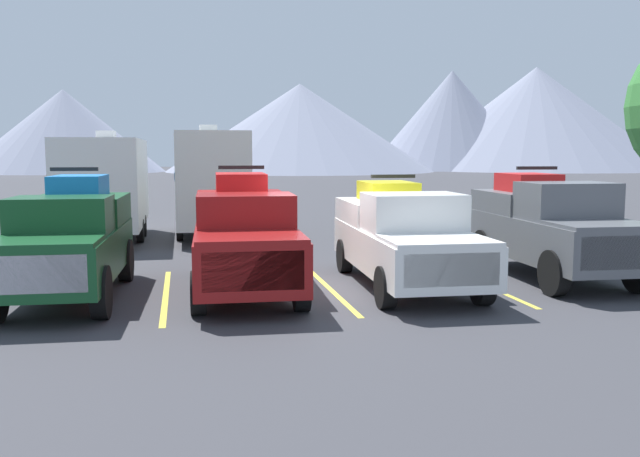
{
  "coord_description": "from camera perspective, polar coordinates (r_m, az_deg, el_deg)",
  "views": [
    {
      "loc": [
        -3.09,
        -14.22,
        2.97
      ],
      "look_at": [
        0.0,
        1.07,
        1.2
      ],
      "focal_mm": 38.29,
      "sensor_mm": 36.0,
      "label": 1
    }
  ],
  "objects": [
    {
      "name": "pickup_truck_b",
      "position": [
        14.76,
        -6.38,
        -0.49
      ],
      "size": [
        2.36,
        5.94,
        2.65
      ],
      "color": "maroon",
      "rests_on": "ground"
    },
    {
      "name": "lot_stripe_e",
      "position": [
        17.72,
        23.38,
        -3.7
      ],
      "size": [
        0.12,
        5.5,
        0.01
      ],
      "primitive_type": "cube",
      "color": "gold",
      "rests_on": "ground"
    },
    {
      "name": "ground_plane",
      "position": [
        14.85,
        0.82,
        -5.06
      ],
      "size": [
        240.0,
        240.0,
        0.0
      ],
      "primitive_type": "plane",
      "color": "#38383D"
    },
    {
      "name": "pickup_truck_d",
      "position": [
        16.95,
        18.75,
        0.24
      ],
      "size": [
        2.37,
        5.43,
        2.6
      ],
      "color": "#595B60",
      "rests_on": "ground"
    },
    {
      "name": "lot_stripe_d",
      "position": [
        16.0,
        13.06,
        -4.38
      ],
      "size": [
        0.12,
        5.5,
        0.01
      ],
      "primitive_type": "cube",
      "color": "gold",
      "rests_on": "ground"
    },
    {
      "name": "lot_stripe_b",
      "position": [
        14.6,
        -12.76,
        -5.41
      ],
      "size": [
        0.12,
        5.5,
        0.01
      ],
      "primitive_type": "cube",
      "color": "gold",
      "rests_on": "ground"
    },
    {
      "name": "camper_trailer_a",
      "position": [
        23.76,
        -17.55,
        3.68
      ],
      "size": [
        2.52,
        7.45,
        3.67
      ],
      "color": "white",
      "rests_on": "ground"
    },
    {
      "name": "mountain_ridge",
      "position": [
        102.76,
        -7.52,
        8.96
      ],
      "size": [
        156.06,
        43.99,
        17.27
      ],
      "color": "gray",
      "rests_on": "ground"
    },
    {
      "name": "lot_stripe_c",
      "position": [
        14.92,
        0.76,
        -5.0
      ],
      "size": [
        0.12,
        5.5,
        0.01
      ],
      "primitive_type": "cube",
      "color": "gold",
      "rests_on": "ground"
    },
    {
      "name": "pickup_truck_c",
      "position": [
        15.26,
        6.93,
        -0.53
      ],
      "size": [
        2.4,
        5.95,
        2.43
      ],
      "color": "white",
      "rests_on": "ground"
    },
    {
      "name": "pickup_truck_a",
      "position": [
        14.79,
        -20.18,
        -0.78
      ],
      "size": [
        2.25,
        5.42,
        2.63
      ],
      "color": "#144723",
      "rests_on": "ground"
    },
    {
      "name": "camper_trailer_b",
      "position": [
        23.83,
        -9.17,
        4.18
      ],
      "size": [
        2.35,
        7.35,
        3.89
      ],
      "color": "silver",
      "rests_on": "ground"
    }
  ]
}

